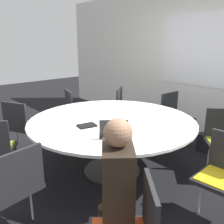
# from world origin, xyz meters

# --- Properties ---
(ground_plane) EXTENTS (16.00, 16.00, 0.00)m
(ground_plane) POSITION_xyz_m (0.00, 0.00, 0.00)
(ground_plane) COLOR black
(wall_back) EXTENTS (8.00, 0.07, 2.70)m
(wall_back) POSITION_xyz_m (0.00, 2.28, 1.35)
(wall_back) COLOR silver
(wall_back) RESTS_ON ground_plane
(conference_table) EXTENTS (2.14, 2.14, 0.73)m
(conference_table) POSITION_xyz_m (0.00, 0.00, 0.63)
(conference_table) COLOR #333333
(conference_table) RESTS_ON ground_plane
(chair_2) EXTENTS (0.61, 0.61, 0.87)m
(chair_2) POSITION_xyz_m (1.02, 1.01, 0.52)
(chair_2) COLOR #262628
(chair_2) RESTS_ON ground_plane
(chair_3) EXTENTS (0.44, 0.46, 0.87)m
(chair_3) POSITION_xyz_m (-0.00, 1.44, 0.52)
(chair_3) COLOR #262628
(chair_3) RESTS_ON ground_plane
(chair_4) EXTENTS (0.60, 0.60, 0.87)m
(chair_4) POSITION_xyz_m (-0.87, 1.14, 0.52)
(chair_4) COLOR #262628
(chair_4) RESTS_ON ground_plane
(chair_5) EXTENTS (0.55, 0.53, 0.87)m
(chair_5) POSITION_xyz_m (-1.39, 0.37, 0.52)
(chair_5) COLOR #262628
(chair_5) RESTS_ON ground_plane
(chair_6) EXTENTS (0.58, 0.57, 0.87)m
(chair_6) POSITION_xyz_m (-1.26, -0.69, 0.52)
(chair_6) COLOR #262628
(chair_6) RESTS_ON ground_plane
(chair_8) EXTENTS (0.48, 0.50, 0.87)m
(chair_8) POSITION_xyz_m (0.29, -1.41, 0.52)
(chair_8) COLOR #262628
(chair_8) RESTS_ON ground_plane
(person_0) EXTENTS (0.42, 0.40, 1.22)m
(person_0) POSITION_xyz_m (1.13, -0.98, 0.72)
(person_0) COLOR #2D2319
(person_0) RESTS_ON ground_plane
(laptop) EXTENTS (0.37, 0.37, 0.21)m
(laptop) POSITION_xyz_m (0.46, -0.40, 0.79)
(laptop) COLOR #232326
(laptop) RESTS_ON conference_table
(spiral_notebook) EXTENTS (0.19, 0.24, 0.02)m
(spiral_notebook) POSITION_xyz_m (0.00, -0.40, 0.74)
(spiral_notebook) COLOR black
(spiral_notebook) RESTS_ON conference_table
(coffee_cup) EXTENTS (0.09, 0.09, 0.08)m
(coffee_cup) POSITION_xyz_m (0.29, -0.19, 0.78)
(coffee_cup) COLOR white
(coffee_cup) RESTS_ON conference_table
(handbag) EXTENTS (0.36, 0.16, 0.28)m
(handbag) POSITION_xyz_m (0.60, 1.53, 0.14)
(handbag) COLOR black
(handbag) RESTS_ON ground_plane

